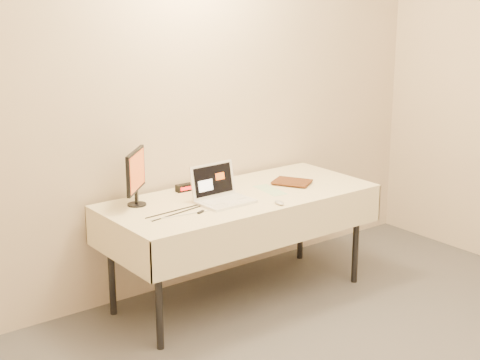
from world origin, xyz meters
TOP-DOWN VIEW (x-y plane):
  - back_wall at (0.00, 2.50)m, footprint 4.00×0.10m
  - table at (0.00, 2.05)m, footprint 1.86×0.81m
  - laptop at (-0.19, 2.01)m, footprint 0.35×0.29m
  - monitor at (-0.66, 2.26)m, footprint 0.26×0.26m
  - book at (0.37, 1.99)m, footprint 0.18×0.11m
  - alarm_clock at (-0.25, 2.34)m, footprint 0.12×0.06m
  - clicker at (0.07, 1.72)m, footprint 0.06×0.10m
  - paper_form at (0.23, 2.01)m, footprint 0.15×0.30m
  - usb_dongle at (-0.42, 1.89)m, footprint 0.06×0.04m

SIDE VIEW (x-z plane):
  - table at x=0.00m, z-range 0.31..1.05m
  - paper_form at x=0.23m, z-range 0.74..0.74m
  - usb_dongle at x=-0.42m, z-range 0.74..0.75m
  - clicker at x=0.07m, z-range 0.74..0.76m
  - alarm_clock at x=-0.25m, z-range 0.74..0.79m
  - laptop at x=-0.19m, z-range 0.68..0.91m
  - book at x=0.37m, z-range 0.74..0.99m
  - monitor at x=-0.66m, z-range 0.77..1.12m
  - back_wall at x=0.00m, z-range 0.00..2.70m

